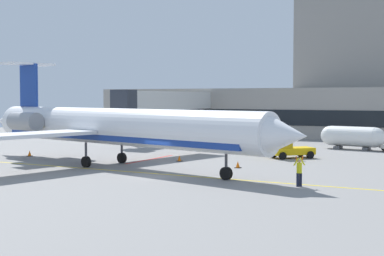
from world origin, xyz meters
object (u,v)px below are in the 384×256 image
Objects in this scene: baggage_tug at (288,147)px; fuel_tank at (352,137)px; regional_jet at (111,127)px; marshaller at (299,171)px; pushback_tractor at (139,132)px.

fuel_tank reaches higher than baggage_tug.
marshaller is (17.06, -3.18, -2.26)m from regional_jet.
fuel_tank reaches higher than marshaller.
fuel_tank is 3.64× the size of marshaller.
marshaller is at bearing -42.84° from pushback_tractor.
regional_jet is at bearing 169.45° from marshaller.
fuel_tank is 27.65m from marshaller.
regional_jet reaches higher than fuel_tank.
pushback_tractor is at bearing 118.62° from regional_jet.
marshaller is (5.99, -15.80, -0.01)m from baggage_tug.
pushback_tractor is at bearing 177.52° from fuel_tank.
marshaller is at bearing -69.23° from baggage_tug.
fuel_tank is (28.50, -1.24, 0.45)m from pushback_tractor.
regional_jet reaches higher than baggage_tug.
regional_jet is at bearing -61.38° from pushback_tractor.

